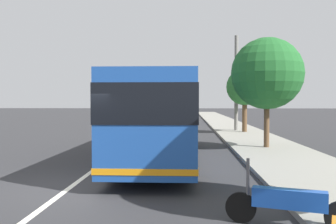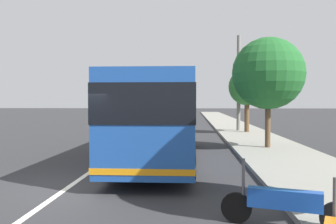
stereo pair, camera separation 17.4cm
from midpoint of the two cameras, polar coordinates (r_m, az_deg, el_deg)
ground_plane at (r=10.33m, az=-14.84°, el=-11.32°), size 220.00×220.00×0.00m
sidewalk_curb at (r=20.05m, az=14.79°, el=-4.79°), size 110.00×3.60×0.14m
lane_divider_line at (r=19.94m, az=-5.66°, el=-4.97°), size 110.00×0.16×0.01m
coach_bus at (r=14.16m, az=-0.81°, el=-0.29°), size 10.97×2.70×3.16m
motorcycle_nearest_curb at (r=7.10m, az=18.48°, el=-13.52°), size 0.80×2.24×1.24m
car_side_street at (r=52.00m, az=-1.98°, el=-0.10°), size 4.43×2.08×1.41m
car_ahead_same_lane at (r=38.86m, az=1.52°, el=-0.73°), size 4.64×2.07×1.37m
car_oncoming at (r=42.98m, az=-2.92°, el=-0.45°), size 4.29×1.77×1.49m
roadside_tree_mid_block at (r=17.78m, az=15.79°, el=5.85°), size 3.40×3.40×5.33m
roadside_tree_far_block at (r=26.35m, az=12.54°, el=3.82°), size 2.62×2.62×4.65m
utility_pole at (r=27.68m, az=11.25°, el=4.37°), size 0.28×0.28×7.24m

